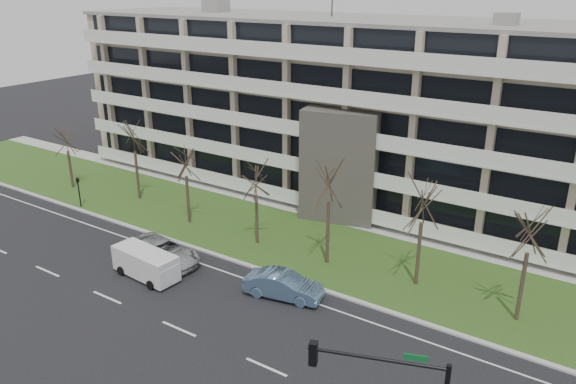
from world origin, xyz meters
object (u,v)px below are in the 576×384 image
Objects in this scene: white_van at (146,262)px; silver_pickup at (162,252)px; blue_sedan at (283,285)px; pedestrian_signal at (79,188)px.

silver_pickup is at bearing 112.00° from white_van.
silver_pickup is 1.22× the size of blue_sedan.
blue_sedan is at bearing -79.36° from silver_pickup.
pedestrian_signal is (-13.23, 3.43, 0.88)m from silver_pickup.
silver_pickup is at bearing 83.47° from blue_sedan.
white_van is (0.63, -1.99, 0.29)m from silver_pickup.
silver_pickup is at bearing -3.43° from pedestrian_signal.
pedestrian_signal reaches higher than white_van.
white_van is (-8.83, -2.88, 0.31)m from blue_sedan.
pedestrian_signal is at bearing 71.72° from blue_sedan.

